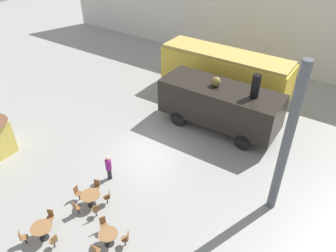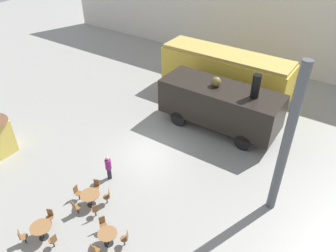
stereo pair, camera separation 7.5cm
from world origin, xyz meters
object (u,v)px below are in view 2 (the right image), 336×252
Objects in this scene: cafe_chair_0 at (95,250)px; visitor_person at (108,167)px; passenger_coach_vintage at (225,71)px; cafe_table_near at (108,235)px; cafe_table_mid at (41,229)px; cafe_table_far at (90,196)px; steam_locomotive at (220,103)px.

cafe_chair_0 is 0.56× the size of visitor_person.
passenger_coach_vintage reaches higher than cafe_table_near.
cafe_table_mid is (-0.97, -16.67, -1.53)m from passenger_coach_vintage.
cafe_table_far is at bearing 81.18° from cafe_table_mid.
cafe_chair_0 is 4.95m from visitor_person.
passenger_coach_vintage is 14.09m from cafe_table_far.
passenger_coach_vintage is 6.44× the size of visitor_person.
cafe_chair_0 reaches higher than cafe_table_near.
cafe_table_mid is at bearing 103.95° from cafe_chair_0.
cafe_table_near is 4.32m from visitor_person.
steam_locomotive reaches higher than passenger_coach_vintage.
visitor_person is (-0.55, 1.98, 0.22)m from cafe_table_far.
cafe_table_near is at bearing 0.00° from cafe_chair_0.
passenger_coach_vintage is at bearing 111.87° from steam_locomotive.
steam_locomotive is 9.11× the size of cafe_chair_0.
steam_locomotive reaches higher than cafe_table_mid.
cafe_table_far is 0.64× the size of visitor_person.
cafe_table_near is 1.01× the size of cafe_chair_0.
steam_locomotive reaches higher than visitor_person.
passenger_coach_vintage is 15.41m from cafe_table_near.
cafe_chair_0 is at bearing -90.96° from cafe_table_near.
cafe_table_mid is 4.67m from visitor_person.
cafe_table_far is at bearing -102.64° from steam_locomotive.
passenger_coach_vintage is 16.22m from cafe_chair_0.
cafe_chair_0 is at bearing 12.99° from cafe_table_mid.
cafe_table_near is at bearing -48.40° from visitor_person.
passenger_coach_vintage is 10.20× the size of cafe_table_mid.
steam_locomotive is 10.19m from cafe_table_far.
passenger_coach_vintage is 16.77m from cafe_table_mid.
visitor_person is (-2.86, 3.22, 0.25)m from cafe_table_near.
steam_locomotive reaches higher than cafe_table_far.
cafe_chair_0 is at bearing -89.58° from steam_locomotive.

